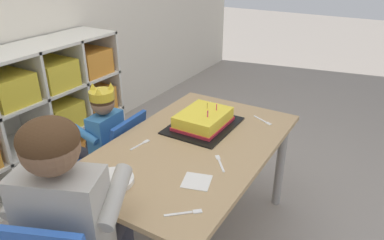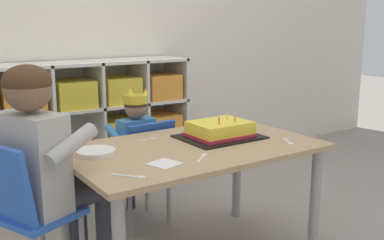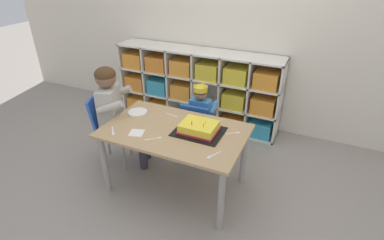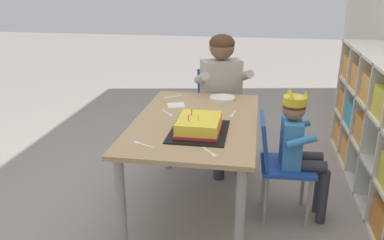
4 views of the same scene
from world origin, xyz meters
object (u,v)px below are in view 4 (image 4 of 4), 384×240
at_px(paper_plate_stack, 222,98).
at_px(activity_table, 196,132).
at_px(fork_scattered_mid_table, 173,97).
at_px(fork_at_table_front_edge, 210,153).
at_px(child_with_crown, 299,141).
at_px(birthday_cake_on_tray, 199,126).
at_px(classroom_chair_adult_side, 218,107).
at_px(fork_beside_plate_stack, 233,114).
at_px(adult_helper_seated, 223,88).
at_px(fork_near_child_seat, 142,144).
at_px(classroom_chair_blue, 278,160).
at_px(fork_near_cake_tray, 168,113).

bearing_deg(paper_plate_stack, activity_table, -15.00).
distance_m(fork_scattered_mid_table, fork_at_table_front_edge, 1.01).
height_order(activity_table, fork_scattered_mid_table, fork_scattered_mid_table).
relative_size(child_with_crown, birthday_cake_on_tray, 2.03).
distance_m(child_with_crown, classroom_chair_adult_side, 0.96).
bearing_deg(birthday_cake_on_tray, fork_beside_plate_stack, 153.49).
bearing_deg(birthday_cake_on_tray, fork_scattered_mid_table, -156.04).
relative_size(adult_helper_seated, paper_plate_stack, 5.80).
bearing_deg(birthday_cake_on_tray, fork_near_child_seat, -49.05).
bearing_deg(classroom_chair_blue, fork_near_cake_tray, 81.27).
xyz_separation_m(classroom_chair_blue, paper_plate_stack, (-0.44, -0.39, 0.24)).
relative_size(adult_helper_seated, fork_at_table_front_edge, 9.43).
height_order(activity_table, paper_plate_stack, paper_plate_stack).
distance_m(classroom_chair_adult_side, fork_beside_plate_stack, 0.69).
bearing_deg(paper_plate_stack, child_with_crown, 48.90).
height_order(activity_table, fork_near_child_seat, fork_near_child_seat).
relative_size(fork_near_child_seat, fork_near_cake_tray, 1.11).
relative_size(classroom_chair_blue, fork_near_cake_tray, 5.58).
height_order(classroom_chair_adult_side, fork_scattered_mid_table, classroom_chair_adult_side).
distance_m(birthday_cake_on_tray, fork_beside_plate_stack, 0.38).
bearing_deg(fork_near_child_seat, fork_beside_plate_stack, 79.36).
bearing_deg(fork_near_cake_tray, classroom_chair_blue, -135.87).
xyz_separation_m(activity_table, fork_at_table_front_edge, (0.47, 0.15, 0.08)).
bearing_deg(fork_near_cake_tray, fork_scattered_mid_table, -32.45).
distance_m(adult_helper_seated, fork_scattered_mid_table, 0.41).
relative_size(classroom_chair_blue, adult_helper_seated, 0.63).
bearing_deg(paper_plate_stack, classroom_chair_adult_side, -169.86).
relative_size(paper_plate_stack, fork_scattered_mid_table, 1.53).
bearing_deg(fork_near_cake_tray, classroom_chair_adult_side, -59.62).
bearing_deg(adult_helper_seated, fork_near_cake_tray, -138.75).
bearing_deg(fork_scattered_mid_table, child_with_crown, -68.80).
relative_size(classroom_chair_adult_side, paper_plate_stack, 4.17).
xyz_separation_m(birthday_cake_on_tray, fork_near_cake_tray, (-0.29, -0.25, -0.03)).
relative_size(fork_beside_plate_stack, fork_near_child_seat, 0.98).
xyz_separation_m(fork_near_cake_tray, fork_scattered_mid_table, (-0.37, -0.05, 0.00)).
bearing_deg(adult_helper_seated, classroom_chair_adult_side, 90.00).
height_order(child_with_crown, fork_near_child_seat, child_with_crown).
bearing_deg(classroom_chair_blue, fork_near_child_seat, 118.48).
bearing_deg(classroom_chair_adult_side, child_with_crown, -76.17).
relative_size(classroom_chair_blue, fork_beside_plate_stack, 5.16).
relative_size(classroom_chair_adult_side, fork_at_table_front_edge, 6.78).
relative_size(activity_table, fork_beside_plate_stack, 9.54).
xyz_separation_m(child_with_crown, fork_at_table_front_edge, (0.48, -0.48, 0.11)).
bearing_deg(child_with_crown, activity_table, 88.34).
distance_m(birthday_cake_on_tray, paper_plate_stack, 0.66).
height_order(classroom_chair_blue, birthday_cake_on_tray, birthday_cake_on_tray).
bearing_deg(fork_beside_plate_stack, birthday_cake_on_tray, 161.48).
bearing_deg(child_with_crown, fork_beside_plate_stack, 70.56).
height_order(child_with_crown, birthday_cake_on_tray, child_with_crown).
distance_m(activity_table, fork_scattered_mid_table, 0.52).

